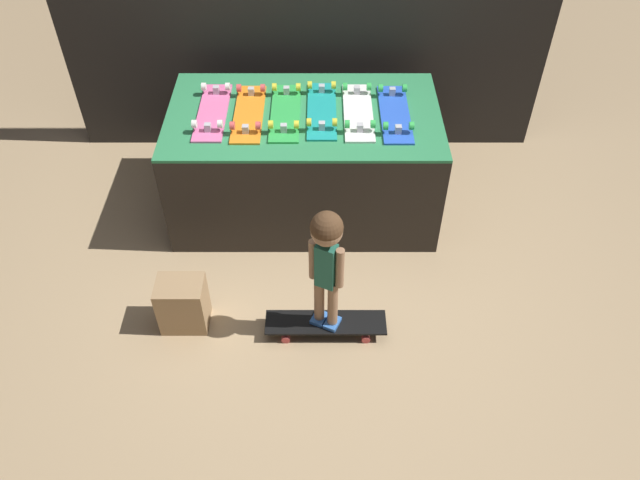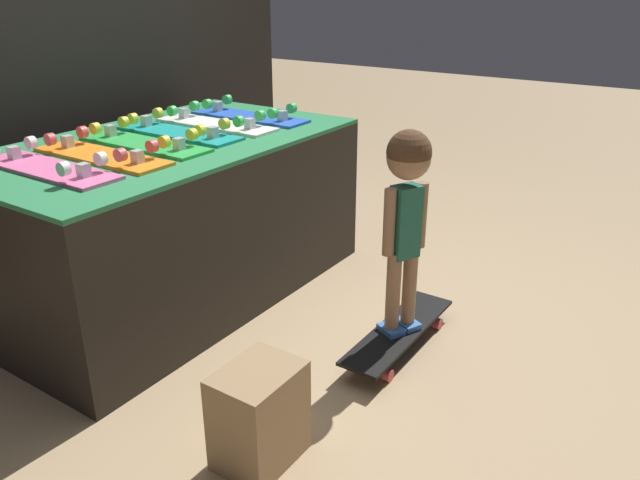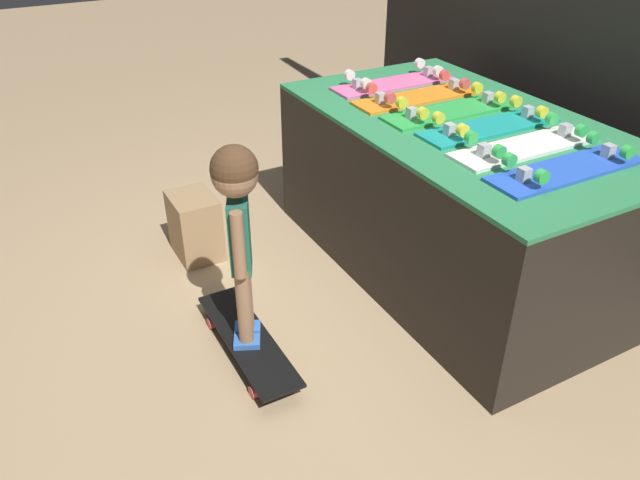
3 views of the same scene
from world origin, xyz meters
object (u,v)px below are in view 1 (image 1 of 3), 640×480
Objects in this scene: skateboard_green_on_rack at (288,111)px; skateboard_on_floor at (328,324)px; skateboard_orange_on_rack at (251,112)px; child at (329,251)px; skateboard_pink_on_rack at (215,111)px; skateboard_blue_on_rack at (398,113)px; storage_box at (185,303)px; skateboard_teal_on_rack at (324,109)px; skateboard_white_on_rack at (361,111)px.

skateboard_on_floor is (0.26, -1.19, -0.73)m from skateboard_green_on_rack.
child is (0.50, -1.18, -0.10)m from skateboard_orange_on_rack.
skateboard_pink_on_rack is at bearing 146.59° from child.
skateboard_on_floor is at bearing -77.54° from skateboard_green_on_rack.
skateboard_on_floor is at bearing -111.27° from skateboard_blue_on_rack.
skateboard_orange_on_rack reaches higher than storage_box.
skateboard_orange_on_rack is 1.47m from skateboard_on_floor.
skateboard_teal_on_rack is at bearing 91.08° from skateboard_on_floor.
skateboard_blue_on_rack is 0.79× the size of child.
skateboard_green_on_rack is at bearing 2.87° from skateboard_orange_on_rack.
storage_box is at bearing -160.11° from child.
skateboard_on_floor is (0.50, -1.18, -0.73)m from skateboard_orange_on_rack.
skateboard_blue_on_rack is at bearing -4.68° from skateboard_white_on_rack.
skateboard_on_floor is (-0.46, -1.17, -0.73)m from skateboard_blue_on_rack.
skateboard_blue_on_rack is 1.26m from child.
skateboard_white_on_rack is 0.24m from skateboard_blue_on_rack.
skateboard_teal_on_rack is at bearing 175.21° from skateboard_blue_on_rack.
skateboard_white_on_rack is at bearing -0.10° from skateboard_pink_on_rack.
skateboard_orange_on_rack is 1.00× the size of skateboard_teal_on_rack.
skateboard_on_floor is at bearing -58.16° from skateboard_pink_on_rack.
skateboard_white_on_rack is 1.67m from storage_box.
skateboard_green_on_rack is 1.00× the size of skateboard_white_on_rack.
skateboard_teal_on_rack is 1.41m from skateboard_on_floor.
skateboard_orange_on_rack is 0.48m from skateboard_teal_on_rack.
skateboard_teal_on_rack is at bearing 53.83° from storage_box.
skateboard_pink_on_rack and skateboard_orange_on_rack have the same top height.
skateboard_pink_on_rack is 1.00× the size of skateboard_teal_on_rack.
skateboard_green_on_rack is at bearing -179.43° from skateboard_white_on_rack.
skateboard_pink_on_rack is 1.00× the size of skateboard_blue_on_rack.
skateboard_green_on_rack is at bearing -173.97° from skateboard_teal_on_rack.
skateboard_pink_on_rack is 0.72m from skateboard_teal_on_rack.
skateboard_pink_on_rack is 1.00× the size of skateboard_orange_on_rack.
skateboard_orange_on_rack is 1.28m from child.
skateboard_orange_on_rack and skateboard_green_on_rack have the same top height.
child is (0.26, -1.19, -0.10)m from skateboard_green_on_rack.
storage_box is at bearing -107.82° from skateboard_orange_on_rack.
skateboard_orange_on_rack is 0.94× the size of skateboard_on_floor.
skateboard_pink_on_rack is 0.96m from skateboard_white_on_rack.
storage_box is at bearing -118.05° from skateboard_green_on_rack.
skateboard_green_on_rack is 1.22m from child.
skateboard_orange_on_rack is 0.79× the size of child.
skateboard_on_floor is 0.62m from child.
skateboard_teal_on_rack is (0.48, 0.04, 0.00)m from skateboard_orange_on_rack.
skateboard_pink_on_rack is 1.29m from storage_box.
skateboard_blue_on_rack is at bearing -4.79° from skateboard_teal_on_rack.
child is at bearing -90.00° from skateboard_on_floor.
skateboard_blue_on_rack reaches higher than storage_box.
child reaches higher than skateboard_on_floor.
skateboard_pink_on_rack is 0.48m from skateboard_green_on_rack.
skateboard_teal_on_rack is 1.22m from child.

